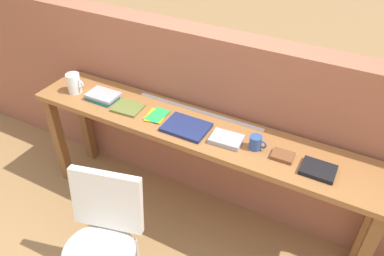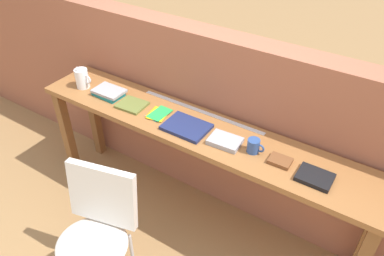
{
  "view_description": "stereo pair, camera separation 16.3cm",
  "coord_description": "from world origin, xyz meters",
  "px_view_note": "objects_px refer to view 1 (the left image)",
  "views": [
    {
      "loc": [
        0.92,
        -1.46,
        2.37
      ],
      "look_at": [
        0.0,
        0.25,
        0.9
      ],
      "focal_mm": 35.0,
      "sensor_mm": 36.0,
      "label": 1
    },
    {
      "loc": [
        1.06,
        -1.38,
        2.37
      ],
      "look_at": [
        0.0,
        0.25,
        0.9
      ],
      "focal_mm": 35.0,
      "sensor_mm": 36.0,
      "label": 2
    }
  ],
  "objects_px": {
    "mug": "(256,143)",
    "book_open_centre": "(186,127)",
    "pitcher_white": "(74,83)",
    "magazine_cycling": "(128,108)",
    "pamphlet_pile_colourful": "(156,115)",
    "leather_journal_brown": "(283,156)",
    "chair_white_moulded": "(102,234)",
    "book_repair_rightmost": "(318,170)",
    "book_stack_leftmost": "(103,96)"
  },
  "relations": [
    {
      "from": "mug",
      "to": "book_open_centre",
      "type": "bearing_deg",
      "value": -177.01
    },
    {
      "from": "pitcher_white",
      "to": "magazine_cycling",
      "type": "bearing_deg",
      "value": 0.03
    },
    {
      "from": "pamphlet_pile_colourful",
      "to": "leather_journal_brown",
      "type": "distance_m",
      "value": 0.9
    },
    {
      "from": "magazine_cycling",
      "to": "mug",
      "type": "bearing_deg",
      "value": -2.69
    },
    {
      "from": "chair_white_moulded",
      "to": "book_repair_rightmost",
      "type": "height_order",
      "value": "book_repair_rightmost"
    },
    {
      "from": "book_stack_leftmost",
      "to": "magazine_cycling",
      "type": "bearing_deg",
      "value": -4.21
    },
    {
      "from": "magazine_cycling",
      "to": "book_repair_rightmost",
      "type": "xyz_separation_m",
      "value": [
        1.33,
        -0.01,
        0.0
      ]
    },
    {
      "from": "pamphlet_pile_colourful",
      "to": "mug",
      "type": "relative_size",
      "value": 1.64
    },
    {
      "from": "book_open_centre",
      "to": "book_repair_rightmost",
      "type": "height_order",
      "value": "book_repair_rightmost"
    },
    {
      "from": "chair_white_moulded",
      "to": "book_stack_leftmost",
      "type": "bearing_deg",
      "value": 125.46
    },
    {
      "from": "pitcher_white",
      "to": "book_repair_rightmost",
      "type": "distance_m",
      "value": 1.82
    },
    {
      "from": "mug",
      "to": "pitcher_white",
      "type": "bearing_deg",
      "value": -179.33
    },
    {
      "from": "pamphlet_pile_colourful",
      "to": "magazine_cycling",
      "type": "bearing_deg",
      "value": -175.19
    },
    {
      "from": "pamphlet_pile_colourful",
      "to": "book_open_centre",
      "type": "relative_size",
      "value": 0.62
    },
    {
      "from": "book_stack_leftmost",
      "to": "pamphlet_pile_colourful",
      "type": "relative_size",
      "value": 1.27
    },
    {
      "from": "book_stack_leftmost",
      "to": "leather_journal_brown",
      "type": "distance_m",
      "value": 1.36
    },
    {
      "from": "magazine_cycling",
      "to": "leather_journal_brown",
      "type": "distance_m",
      "value": 1.12
    },
    {
      "from": "pitcher_white",
      "to": "book_repair_rightmost",
      "type": "bearing_deg",
      "value": -0.26
    },
    {
      "from": "pitcher_white",
      "to": "book_open_centre",
      "type": "height_order",
      "value": "pitcher_white"
    },
    {
      "from": "mug",
      "to": "chair_white_moulded",
      "type": "bearing_deg",
      "value": -129.84
    },
    {
      "from": "book_stack_leftmost",
      "to": "magazine_cycling",
      "type": "xyz_separation_m",
      "value": [
        0.24,
        -0.02,
        -0.01
      ]
    },
    {
      "from": "book_stack_leftmost",
      "to": "leather_journal_brown",
      "type": "height_order",
      "value": "book_stack_leftmost"
    },
    {
      "from": "book_repair_rightmost",
      "to": "magazine_cycling",
      "type": "bearing_deg",
      "value": 179.75
    },
    {
      "from": "chair_white_moulded",
      "to": "magazine_cycling",
      "type": "relative_size",
      "value": 4.52
    },
    {
      "from": "mug",
      "to": "leather_journal_brown",
      "type": "bearing_deg",
      "value": -0.79
    },
    {
      "from": "book_repair_rightmost",
      "to": "pamphlet_pile_colourful",
      "type": "bearing_deg",
      "value": 178.71
    },
    {
      "from": "leather_journal_brown",
      "to": "book_repair_rightmost",
      "type": "height_order",
      "value": "book_repair_rightmost"
    },
    {
      "from": "chair_white_moulded",
      "to": "mug",
      "type": "height_order",
      "value": "mug"
    },
    {
      "from": "mug",
      "to": "book_repair_rightmost",
      "type": "relative_size",
      "value": 0.57
    },
    {
      "from": "chair_white_moulded",
      "to": "book_open_centre",
      "type": "distance_m",
      "value": 0.84
    },
    {
      "from": "pitcher_white",
      "to": "book_stack_leftmost",
      "type": "relative_size",
      "value": 0.8
    },
    {
      "from": "chair_white_moulded",
      "to": "leather_journal_brown",
      "type": "bearing_deg",
      "value": 43.21
    },
    {
      "from": "pamphlet_pile_colourful",
      "to": "book_repair_rightmost",
      "type": "xyz_separation_m",
      "value": [
        1.11,
        -0.03,
        0.01
      ]
    },
    {
      "from": "mug",
      "to": "leather_journal_brown",
      "type": "height_order",
      "value": "mug"
    },
    {
      "from": "pitcher_white",
      "to": "pamphlet_pile_colourful",
      "type": "bearing_deg",
      "value": 1.54
    },
    {
      "from": "book_open_centre",
      "to": "pitcher_white",
      "type": "bearing_deg",
      "value": 179.75
    },
    {
      "from": "book_stack_leftmost",
      "to": "pamphlet_pile_colourful",
      "type": "distance_m",
      "value": 0.46
    },
    {
      "from": "book_open_centre",
      "to": "magazine_cycling",
      "type": "bearing_deg",
      "value": 179.23
    },
    {
      "from": "pitcher_white",
      "to": "magazine_cycling",
      "type": "distance_m",
      "value": 0.49
    },
    {
      "from": "book_open_centre",
      "to": "book_repair_rightmost",
      "type": "xyz_separation_m",
      "value": [
        0.86,
        -0.0,
        0.0
      ]
    },
    {
      "from": "book_repair_rightmost",
      "to": "pitcher_white",
      "type": "bearing_deg",
      "value": 179.86
    },
    {
      "from": "leather_journal_brown",
      "to": "pitcher_white",
      "type": "bearing_deg",
      "value": 178.98
    },
    {
      "from": "book_open_centre",
      "to": "mug",
      "type": "distance_m",
      "value": 0.47
    },
    {
      "from": "chair_white_moulded",
      "to": "magazine_cycling",
      "type": "bearing_deg",
      "value": 112.27
    },
    {
      "from": "magazine_cycling",
      "to": "book_repair_rightmost",
      "type": "relative_size",
      "value": 1.02
    },
    {
      "from": "chair_white_moulded",
      "to": "leather_journal_brown",
      "type": "relative_size",
      "value": 6.86
    },
    {
      "from": "chair_white_moulded",
      "to": "pitcher_white",
      "type": "relative_size",
      "value": 4.85
    },
    {
      "from": "chair_white_moulded",
      "to": "mug",
      "type": "relative_size",
      "value": 8.1
    },
    {
      "from": "mug",
      "to": "pamphlet_pile_colourful",
      "type": "bearing_deg",
      "value": 179.82
    },
    {
      "from": "magazine_cycling",
      "to": "book_open_centre",
      "type": "height_order",
      "value": "book_open_centre"
    }
  ]
}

